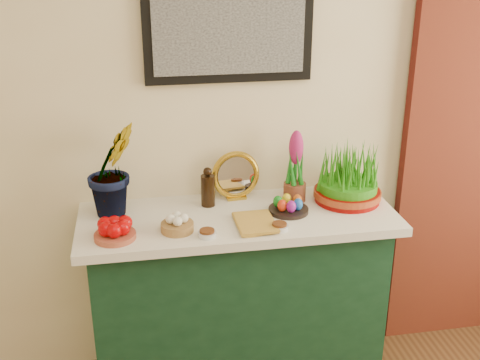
# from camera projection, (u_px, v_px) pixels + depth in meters

# --- Properties ---
(sideboard) EXTENTS (1.30, 0.45, 0.85)m
(sideboard) POSITION_uv_depth(u_px,v_px,m) (238.00, 303.00, 2.84)
(sideboard) COLOR #163D24
(sideboard) RESTS_ON ground
(tablecloth) EXTENTS (1.40, 0.55, 0.04)m
(tablecloth) POSITION_uv_depth(u_px,v_px,m) (238.00, 218.00, 2.67)
(tablecloth) COLOR silver
(tablecloth) RESTS_ON sideboard
(hyacinth_green) EXTENTS (0.36, 0.34, 0.55)m
(hyacinth_green) POSITION_uv_depth(u_px,v_px,m) (112.00, 155.00, 2.56)
(hyacinth_green) COLOR #1C801E
(hyacinth_green) RESTS_ON tablecloth
(apple_bowl) EXTENTS (0.20, 0.20, 0.09)m
(apple_bowl) POSITION_uv_depth(u_px,v_px,m) (115.00, 231.00, 2.43)
(apple_bowl) COLOR #A54B33
(apple_bowl) RESTS_ON tablecloth
(garlic_basket) EXTENTS (0.16, 0.16, 0.08)m
(garlic_basket) POSITION_uv_depth(u_px,v_px,m) (177.00, 224.00, 2.49)
(garlic_basket) COLOR #A58142
(garlic_basket) RESTS_ON tablecloth
(vinegar_cruet) EXTENTS (0.06, 0.06, 0.18)m
(vinegar_cruet) POSITION_uv_depth(u_px,v_px,m) (208.00, 189.00, 2.72)
(vinegar_cruet) COLOR black
(vinegar_cruet) RESTS_ON tablecloth
(mirror) EXTENTS (0.23, 0.08, 0.23)m
(mirror) POSITION_uv_depth(u_px,v_px,m) (236.00, 176.00, 2.78)
(mirror) COLOR gold
(mirror) RESTS_ON tablecloth
(book) EXTENTS (0.15, 0.22, 0.03)m
(book) POSITION_uv_depth(u_px,v_px,m) (236.00, 224.00, 2.53)
(book) COLOR gold
(book) RESTS_ON tablecloth
(spice_dish_left) EXTENTS (0.08, 0.08, 0.03)m
(spice_dish_left) POSITION_uv_depth(u_px,v_px,m) (207.00, 233.00, 2.45)
(spice_dish_left) COLOR silver
(spice_dish_left) RESTS_ON tablecloth
(spice_dish_right) EXTENTS (0.08, 0.08, 0.03)m
(spice_dish_right) POSITION_uv_depth(u_px,v_px,m) (279.00, 227.00, 2.51)
(spice_dish_right) COLOR silver
(spice_dish_right) RESTS_ON tablecloth
(egg_plate) EXTENTS (0.20, 0.20, 0.07)m
(egg_plate) POSITION_uv_depth(u_px,v_px,m) (289.00, 206.00, 2.67)
(egg_plate) COLOR black
(egg_plate) RESTS_ON tablecloth
(hyacinth_pink) EXTENTS (0.10, 0.10, 0.34)m
(hyacinth_pink) POSITION_uv_depth(u_px,v_px,m) (295.00, 170.00, 2.74)
(hyacinth_pink) COLOR brown
(hyacinth_pink) RESTS_ON tablecloth
(wheatgrass_sabzeh) EXTENTS (0.31, 0.31, 0.25)m
(wheatgrass_sabzeh) POSITION_uv_depth(u_px,v_px,m) (348.00, 178.00, 2.75)
(wheatgrass_sabzeh) COLOR #820503
(wheatgrass_sabzeh) RESTS_ON tablecloth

